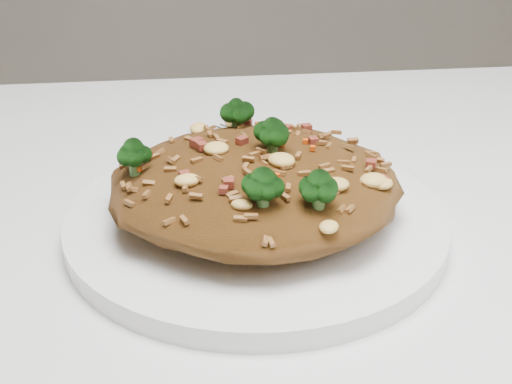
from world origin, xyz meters
TOP-DOWN VIEW (x-y plane):
  - plate at (-0.05, 0.08)m, footprint 0.25×0.25m
  - fried_rice at (-0.05, 0.08)m, footprint 0.19×0.17m
  - fork at (-0.01, 0.16)m, footprint 0.12×0.13m

SIDE VIEW (x-z plane):
  - plate at x=-0.05m, z-range 0.75..0.76m
  - fork at x=-0.01m, z-range 0.76..0.77m
  - fried_rice at x=-0.05m, z-range 0.76..0.82m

